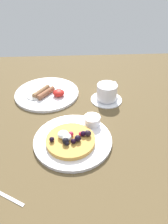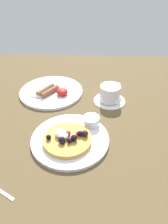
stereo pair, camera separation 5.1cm
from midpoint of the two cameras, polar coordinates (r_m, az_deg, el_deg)
ground_plane at (r=73.64cm, az=1.30°, el=-4.20°), size 167.12×124.47×3.00cm
pancake_plate at (r=66.24cm, az=-1.61°, el=-7.51°), size 24.38×24.38×1.12cm
pancake_with_berries at (r=64.22cm, az=-2.34°, el=-7.27°), size 15.00×15.00×3.41cm
syrup_ramekin at (r=69.93cm, az=4.10°, el=-2.45°), size 5.42×5.42×3.03cm
breakfast_plate at (r=89.78cm, az=-7.29°, el=5.49°), size 26.31×26.31×1.10cm
fried_breakfast at (r=86.94cm, az=-7.41°, el=5.54°), size 15.39×9.82×2.76cm
coffee_saucer at (r=84.68cm, az=8.65°, el=3.11°), size 12.49×12.49×0.77cm
coffee_cup at (r=82.89cm, az=8.94°, el=5.21°), size 8.97×9.58×6.16cm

